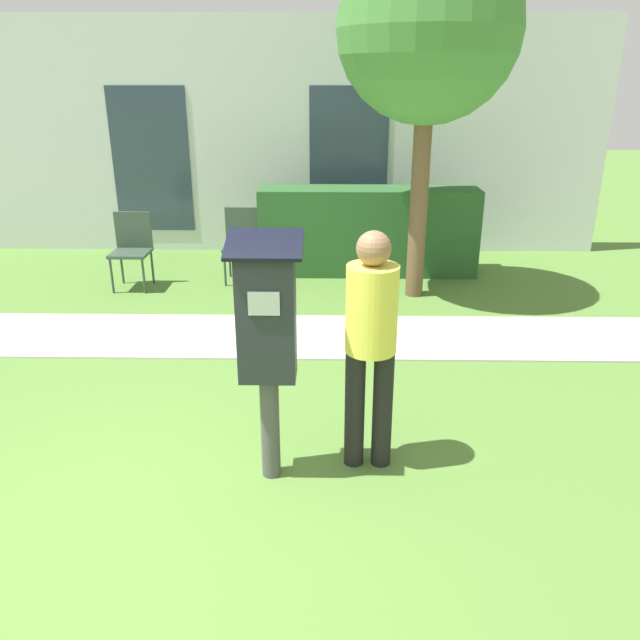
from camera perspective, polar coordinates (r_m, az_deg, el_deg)
ground_plane at (r=3.85m, az=-17.70°, el=-18.65°), size 40.00×40.00×0.00m
sidewalk at (r=6.29m, az=-9.67°, el=-1.40°), size 12.00×1.10×0.02m
building_facade at (r=9.24m, az=-6.43°, el=16.19°), size 10.00×0.26×3.20m
parking_meter at (r=3.70m, az=-4.88°, el=-0.83°), size 0.44×0.31×1.59m
person_standing at (r=3.85m, az=4.68°, el=-1.32°), size 0.32×0.32×1.58m
outdoor_chair_left at (r=7.90m, az=-16.82°, el=6.67°), size 0.44×0.44×0.90m
outdoor_chair_middle at (r=7.89m, az=-7.11°, el=7.41°), size 0.44×0.44×0.90m
hedge_row at (r=8.15m, az=4.40°, el=8.11°), size 2.78×0.60×1.10m
tree at (r=7.09m, az=9.91°, el=24.58°), size 1.90×1.90×3.82m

